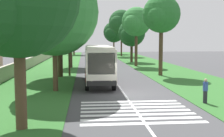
# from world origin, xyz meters

# --- Properties ---
(ground) EXTENTS (160.00, 160.00, 0.00)m
(ground) POSITION_xyz_m (0.00, 0.00, 0.00)
(ground) COLOR #424244
(grass_verge_left) EXTENTS (120.00, 8.00, 0.04)m
(grass_verge_left) POSITION_xyz_m (15.00, 8.20, 0.02)
(grass_verge_left) COLOR #2D6628
(grass_verge_left) RESTS_ON ground
(grass_verge_right) EXTENTS (120.00, 8.00, 0.04)m
(grass_verge_right) POSITION_xyz_m (15.00, -8.20, 0.02)
(grass_verge_right) COLOR #2D6628
(grass_verge_right) RESTS_ON ground
(centre_line) EXTENTS (110.00, 0.16, 0.01)m
(centre_line) POSITION_xyz_m (15.00, 0.00, 0.00)
(centre_line) COLOR silver
(centre_line) RESTS_ON ground
(coach_bus) EXTENTS (11.16, 2.62, 3.73)m
(coach_bus) POSITION_xyz_m (5.84, 1.80, 2.15)
(coach_bus) COLOR silver
(coach_bus) RESTS_ON ground
(zebra_crossing) EXTENTS (5.85, 6.80, 0.01)m
(zebra_crossing) POSITION_xyz_m (-5.51, 0.00, 0.00)
(zebra_crossing) COLOR silver
(zebra_crossing) RESTS_ON ground
(trailing_car_0) EXTENTS (4.30, 1.78, 1.43)m
(trailing_car_0) POSITION_xyz_m (23.05, 2.05, 0.67)
(trailing_car_0) COLOR silver
(trailing_car_0) RESTS_ON ground
(trailing_car_1) EXTENTS (4.30, 1.78, 1.43)m
(trailing_car_1) POSITION_xyz_m (32.44, 1.62, 0.67)
(trailing_car_1) COLOR #B21E1E
(trailing_car_1) RESTS_ON ground
(trailing_minibus_0) EXTENTS (6.00, 2.14, 2.53)m
(trailing_minibus_0) POSITION_xyz_m (40.97, -1.60, 1.55)
(trailing_minibus_0) COLOR #CC4C33
(trailing_minibus_0) RESTS_ON ground
(roadside_tree_left_0) EXTENTS (9.00, 7.61, 10.41)m
(roadside_tree_left_0) POSITION_xyz_m (11.20, 6.24, 6.46)
(roadside_tree_left_0) COLOR #3D2D1E
(roadside_tree_left_0) RESTS_ON grass_verge_left
(roadside_tree_left_1) EXTENTS (6.89, 5.82, 8.68)m
(roadside_tree_left_1) POSITION_xyz_m (22.62, 5.46, 5.64)
(roadside_tree_left_1) COLOR #3D2D1E
(roadside_tree_left_1) RESTS_ON grass_verge_left
(roadside_tree_left_2) EXTENTS (8.79, 7.35, 10.30)m
(roadside_tree_left_2) POSITION_xyz_m (2.20, 5.73, 6.46)
(roadside_tree_left_2) COLOR #4C3826
(roadside_tree_left_2) RESTS_ON grass_verge_left
(roadside_tree_left_3) EXTENTS (7.29, 5.88, 9.31)m
(roadside_tree_left_3) POSITION_xyz_m (-8.51, 6.38, 6.22)
(roadside_tree_left_3) COLOR #4C3826
(roadside_tree_left_3) RESTS_ON grass_verge_left
(roadside_tree_left_4) EXTENTS (6.44, 5.54, 9.12)m
(roadside_tree_left_4) POSITION_xyz_m (61.17, 6.36, 6.24)
(roadside_tree_left_4) COLOR #4C3826
(roadside_tree_left_4) RESTS_ON grass_verge_left
(roadside_tree_right_0) EXTENTS (7.18, 6.15, 9.56)m
(roadside_tree_right_0) POSITION_xyz_m (63.83, -5.31, 6.37)
(roadside_tree_right_0) COLOR brown
(roadside_tree_right_0) RESTS_ON grass_verge_right
(roadside_tree_right_1) EXTENTS (6.09, 5.15, 8.12)m
(roadside_tree_right_1) POSITION_xyz_m (32.73, -5.69, 5.44)
(roadside_tree_right_1) COLOR #3D2D1E
(roadside_tree_right_1) RESTS_ON grass_verge_right
(roadside_tree_right_2) EXTENTS (5.65, 4.71, 9.51)m
(roadside_tree_right_2) POSITION_xyz_m (24.04, -5.04, 7.04)
(roadside_tree_right_2) COLOR #4C3826
(roadside_tree_right_2) RESTS_ON grass_verge_right
(roadside_tree_right_3) EXTENTS (7.59, 6.47, 11.90)m
(roadside_tree_right_3) POSITION_xyz_m (52.07, -6.05, 8.52)
(roadside_tree_right_3) COLOR #3D2D1E
(roadside_tree_right_3) RESTS_ON grass_verge_right
(roadside_tree_right_4) EXTENTS (4.97, 4.48, 9.57)m
(roadside_tree_right_4) POSITION_xyz_m (11.58, -5.89, 7.24)
(roadside_tree_right_4) COLOR #4C3826
(roadside_tree_right_4) RESTS_ON grass_verge_right
(utility_pole) EXTENTS (0.24, 1.40, 7.20)m
(utility_pole) POSITION_xyz_m (12.34, 4.97, 3.78)
(utility_pole) COLOR #473828
(utility_pole) RESTS_ON grass_verge_left
(roadside_wall) EXTENTS (70.00, 0.40, 1.54)m
(roadside_wall) POSITION_xyz_m (20.00, 11.60, 0.81)
(roadside_wall) COLOR #B2A893
(roadside_wall) RESTS_ON grass_verge_left
(pedestrian) EXTENTS (0.34, 0.34, 1.69)m
(pedestrian) POSITION_xyz_m (-3.93, -5.04, 0.91)
(pedestrian) COLOR #26262D
(pedestrian) RESTS_ON grass_verge_right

